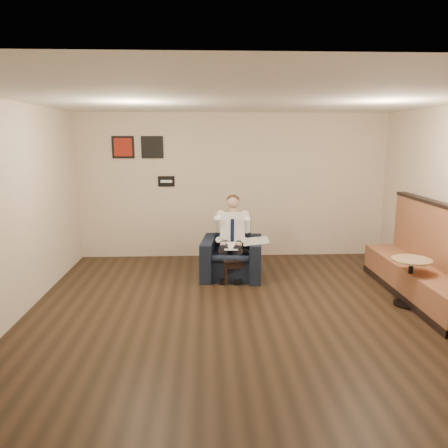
{
  "coord_description": "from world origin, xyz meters",
  "views": [
    {
      "loc": [
        -0.56,
        -5.48,
        2.35
      ],
      "look_at": [
        -0.26,
        1.2,
        1.01
      ],
      "focal_mm": 35.0,
      "sensor_mm": 36.0,
      "label": 1
    }
  ],
  "objects_px": {
    "seated_man": "(232,241)",
    "banquette": "(421,252)",
    "side_table": "(236,268)",
    "armchair": "(232,249)",
    "cafe_table": "(410,282)",
    "smartphone": "(237,254)",
    "coffee_mug": "(245,252)",
    "green_folder": "(235,256)"
  },
  "relations": [
    {
      "from": "green_folder",
      "to": "banquette",
      "type": "xyz_separation_m",
      "value": [
        2.66,
        -0.88,
        0.28
      ]
    },
    {
      "from": "armchair",
      "to": "coffee_mug",
      "type": "distance_m",
      "value": 0.23
    },
    {
      "from": "armchair",
      "to": "side_table",
      "type": "relative_size",
      "value": 1.98
    },
    {
      "from": "banquette",
      "to": "seated_man",
      "type": "bearing_deg",
      "value": 159.75
    },
    {
      "from": "seated_man",
      "to": "armchair",
      "type": "bearing_deg",
      "value": 90.0
    },
    {
      "from": "coffee_mug",
      "to": "cafe_table",
      "type": "distance_m",
      "value": 2.58
    },
    {
      "from": "side_table",
      "to": "banquette",
      "type": "relative_size",
      "value": 0.18
    },
    {
      "from": "smartphone",
      "to": "seated_man",
      "type": "bearing_deg",
      "value": -149.18
    },
    {
      "from": "seated_man",
      "to": "banquette",
      "type": "height_order",
      "value": "banquette"
    },
    {
      "from": "armchair",
      "to": "cafe_table",
      "type": "relative_size",
      "value": 1.46
    },
    {
      "from": "armchair",
      "to": "cafe_table",
      "type": "distance_m",
      "value": 2.81
    },
    {
      "from": "armchair",
      "to": "coffee_mug",
      "type": "relative_size",
      "value": 11.45
    },
    {
      "from": "green_folder",
      "to": "cafe_table",
      "type": "xyz_separation_m",
      "value": [
        2.38,
        -1.18,
        -0.08
      ]
    },
    {
      "from": "smartphone",
      "to": "banquette",
      "type": "relative_size",
      "value": 0.05
    },
    {
      "from": "side_table",
      "to": "smartphone",
      "type": "relative_size",
      "value": 3.93
    },
    {
      "from": "banquette",
      "to": "cafe_table",
      "type": "distance_m",
      "value": 0.54
    },
    {
      "from": "green_folder",
      "to": "cafe_table",
      "type": "bearing_deg",
      "value": -26.28
    },
    {
      "from": "armchair",
      "to": "banquette",
      "type": "bearing_deg",
      "value": -15.55
    },
    {
      "from": "armchair",
      "to": "green_folder",
      "type": "relative_size",
      "value": 2.42
    },
    {
      "from": "green_folder",
      "to": "banquette",
      "type": "distance_m",
      "value": 2.82
    },
    {
      "from": "coffee_mug",
      "to": "banquette",
      "type": "height_order",
      "value": "banquette"
    },
    {
      "from": "side_table",
      "to": "banquette",
      "type": "xyz_separation_m",
      "value": [
        2.64,
        -0.91,
        0.49
      ]
    },
    {
      "from": "seated_man",
      "to": "green_folder",
      "type": "distance_m",
      "value": 0.27
    },
    {
      "from": "seated_man",
      "to": "banquette",
      "type": "distance_m",
      "value": 2.89
    },
    {
      "from": "armchair",
      "to": "coffee_mug",
      "type": "height_order",
      "value": "armchair"
    },
    {
      "from": "armchair",
      "to": "green_folder",
      "type": "bearing_deg",
      "value": -74.28
    },
    {
      "from": "seated_man",
      "to": "banquette",
      "type": "bearing_deg",
      "value": -13.16
    },
    {
      "from": "seated_man",
      "to": "banquette",
      "type": "relative_size",
      "value": 0.48
    },
    {
      "from": "seated_man",
      "to": "coffee_mug",
      "type": "bearing_deg",
      "value": 16.31
    },
    {
      "from": "green_folder",
      "to": "cafe_table",
      "type": "relative_size",
      "value": 0.6
    },
    {
      "from": "cafe_table",
      "to": "seated_man",
      "type": "bearing_deg",
      "value": 152.03
    },
    {
      "from": "seated_man",
      "to": "cafe_table",
      "type": "xyz_separation_m",
      "value": [
        2.44,
        -1.29,
        -0.32
      ]
    },
    {
      "from": "green_folder",
      "to": "banquette",
      "type": "bearing_deg",
      "value": -18.39
    },
    {
      "from": "green_folder",
      "to": "coffee_mug",
      "type": "height_order",
      "value": "coffee_mug"
    },
    {
      "from": "armchair",
      "to": "cafe_table",
      "type": "xyz_separation_m",
      "value": [
        2.42,
        -1.42,
        -0.14
      ]
    },
    {
      "from": "banquette",
      "to": "cafe_table",
      "type": "relative_size",
      "value": 4.0
    },
    {
      "from": "coffee_mug",
      "to": "smartphone",
      "type": "height_order",
      "value": "coffee_mug"
    },
    {
      "from": "armchair",
      "to": "side_table",
      "type": "xyz_separation_m",
      "value": [
        0.06,
        -0.22,
        -0.27
      ]
    },
    {
      "from": "seated_man",
      "to": "cafe_table",
      "type": "distance_m",
      "value": 2.78
    },
    {
      "from": "side_table",
      "to": "smartphone",
      "type": "distance_m",
      "value": 0.26
    },
    {
      "from": "green_folder",
      "to": "coffee_mug",
      "type": "xyz_separation_m",
      "value": [
        0.17,
        0.15,
        0.04
      ]
    },
    {
      "from": "green_folder",
      "to": "coffee_mug",
      "type": "distance_m",
      "value": 0.23
    }
  ]
}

